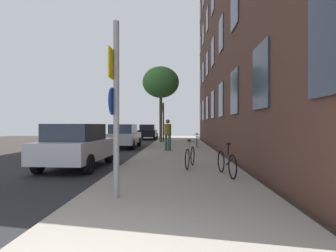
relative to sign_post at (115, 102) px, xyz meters
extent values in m
plane|color=#332D28|center=(-2.22, 11.69, -2.07)|extent=(41.80, 41.80, 0.00)
cube|color=#232326|center=(-4.32, 11.69, -2.07)|extent=(7.00, 38.00, 0.01)
cube|color=gray|center=(1.28, 11.69, -2.01)|extent=(4.20, 38.00, 0.12)
cube|color=#513328|center=(3.88, 11.19, 5.55)|extent=(0.50, 27.00, 15.25)
cube|color=#2D3847|center=(3.60, -1.31, 0.89)|extent=(0.06, 1.42, 1.83)
cube|color=#2D3847|center=(3.60, 2.26, 0.89)|extent=(0.06, 1.42, 1.83)
cube|color=#2D3847|center=(3.60, 5.83, 0.89)|extent=(0.06, 1.42, 1.83)
cube|color=#2D3847|center=(3.60, 9.40, 0.89)|extent=(0.06, 1.42, 1.83)
cube|color=#2D3847|center=(3.60, 12.98, 0.89)|extent=(0.06, 1.42, 1.83)
cube|color=#2D3847|center=(3.60, 16.55, 0.89)|extent=(0.06, 1.42, 1.83)
cube|color=#2D3847|center=(3.60, 20.12, 0.89)|extent=(0.06, 1.42, 1.83)
cube|color=#2D3847|center=(3.60, 23.69, 0.89)|extent=(0.06, 1.42, 1.83)
cube|color=#2D3847|center=(3.60, 5.83, 4.45)|extent=(0.06, 1.42, 1.83)
cube|color=#2D3847|center=(3.60, 9.40, 4.45)|extent=(0.06, 1.42, 1.83)
cube|color=#2D3847|center=(3.60, 12.98, 4.45)|extent=(0.06, 1.42, 1.83)
cube|color=#2D3847|center=(3.60, 16.55, 4.45)|extent=(0.06, 1.42, 1.83)
cube|color=#2D3847|center=(3.60, 20.12, 4.45)|extent=(0.06, 1.42, 1.83)
cube|color=#2D3847|center=(3.60, 23.69, 4.45)|extent=(0.06, 1.42, 1.83)
cube|color=#2D3847|center=(3.60, 16.55, 8.01)|extent=(0.06, 1.42, 1.83)
cube|color=#2D3847|center=(3.60, 20.12, 8.01)|extent=(0.06, 1.42, 1.83)
cube|color=#2D3847|center=(3.60, 23.69, 8.01)|extent=(0.06, 1.42, 1.83)
cube|color=#2D3847|center=(3.60, 23.69, 11.57)|extent=(0.06, 1.42, 1.83)
cylinder|color=gray|center=(0.02, 0.00, -0.16)|extent=(0.12, 0.12, 3.59)
cube|color=yellow|center=(-0.06, 0.00, 0.75)|extent=(0.03, 0.60, 0.60)
cylinder|color=#14339E|center=(-0.06, 0.00, 0.00)|extent=(0.03, 0.56, 0.56)
cylinder|color=black|center=(-0.06, 18.22, -0.24)|extent=(0.12, 0.12, 3.42)
cube|color=black|center=(-0.24, 18.22, 1.02)|extent=(0.20, 0.24, 0.80)
sphere|color=#4B0707|center=(-0.35, 18.22, 1.28)|extent=(0.16, 0.16, 0.16)
sphere|color=#523707|center=(-0.35, 18.22, 1.02)|extent=(0.16, 0.16, 0.16)
sphere|color=green|center=(-0.35, 18.22, 0.76)|extent=(0.16, 0.16, 0.16)
cylinder|color=brown|center=(-0.25, 17.60, 0.14)|extent=(0.25, 0.25, 4.18)
ellipsoid|color=#387533|center=(-0.25, 17.60, 3.16)|extent=(3.11, 3.11, 2.64)
torus|color=black|center=(2.61, 3.03, -1.61)|extent=(0.13, 0.68, 0.68)
torus|color=black|center=(2.75, 1.94, -1.61)|extent=(0.13, 0.68, 0.68)
cylinder|color=black|center=(2.68, 2.48, -1.43)|extent=(0.17, 0.93, 0.04)
cylinder|color=black|center=(2.72, 2.21, -1.51)|extent=(0.12, 0.56, 0.30)
cylinder|color=black|center=(2.70, 2.32, -1.18)|extent=(0.04, 0.04, 0.28)
cube|color=black|center=(2.70, 2.32, -1.02)|extent=(0.10, 0.24, 0.06)
cylinder|color=#4C4C4C|center=(2.61, 3.03, -1.10)|extent=(0.42, 0.08, 0.03)
torus|color=black|center=(1.80, 4.46, -1.61)|extent=(0.19, 0.68, 0.69)
torus|color=black|center=(1.57, 3.48, -1.61)|extent=(0.19, 0.68, 0.69)
cylinder|color=#99999E|center=(1.69, 3.97, -1.42)|extent=(0.23, 0.84, 0.04)
cylinder|color=#99999E|center=(1.63, 3.72, -1.50)|extent=(0.16, 0.51, 0.28)
cylinder|color=#99999E|center=(1.65, 3.82, -1.16)|extent=(0.04, 0.04, 0.28)
cube|color=black|center=(1.65, 3.82, -1.00)|extent=(0.10, 0.24, 0.06)
cylinder|color=#4C4C4C|center=(1.80, 4.46, -1.08)|extent=(0.42, 0.12, 0.03)
torus|color=black|center=(2.53, 13.27, -1.64)|extent=(0.08, 0.64, 0.63)
torus|color=black|center=(2.47, 12.18, -1.64)|extent=(0.08, 0.64, 0.63)
cylinder|color=#194C99|center=(2.50, 12.72, -1.46)|extent=(0.10, 0.93, 0.04)
cylinder|color=#194C99|center=(2.48, 12.45, -1.54)|extent=(0.08, 0.56, 0.30)
cylinder|color=#194C99|center=(2.49, 12.56, -1.22)|extent=(0.04, 0.04, 0.28)
cube|color=black|center=(2.49, 12.56, -1.06)|extent=(0.10, 0.24, 0.06)
cylinder|color=#4C4C4C|center=(2.53, 13.27, -1.14)|extent=(0.42, 0.06, 0.03)
cylinder|color=#33594C|center=(0.56, 9.97, -1.52)|extent=(0.16, 0.16, 0.87)
cylinder|color=#33594C|center=(0.76, 9.97, -1.52)|extent=(0.16, 0.16, 0.87)
cylinder|color=olive|center=(0.66, 9.97, -0.75)|extent=(0.50, 0.50, 0.65)
sphere|color=brown|center=(0.66, 9.97, -0.28)|extent=(0.24, 0.24, 0.24)
cube|color=silver|center=(-2.45, 4.42, -1.39)|extent=(1.97, 3.99, 0.70)
cube|color=#2D3847|center=(-2.45, 4.23, -0.74)|extent=(1.62, 2.25, 0.60)
cylinder|color=black|center=(-3.29, 5.68, -1.74)|extent=(0.22, 0.64, 0.64)
cylinder|color=black|center=(-1.61, 5.68, -1.74)|extent=(0.22, 0.64, 0.64)
cylinder|color=black|center=(-3.29, 3.16, -1.74)|extent=(0.22, 0.64, 0.64)
cylinder|color=black|center=(-1.61, 3.16, -1.74)|extent=(0.22, 0.64, 0.64)
cube|color=#B7B7BC|center=(-2.47, 13.01, -1.39)|extent=(1.86, 4.52, 0.70)
cube|color=#2D3847|center=(-2.47, 12.78, -0.74)|extent=(1.54, 2.54, 0.60)
cylinder|color=black|center=(-3.28, 14.45, -1.74)|extent=(0.22, 0.64, 0.64)
cylinder|color=black|center=(-1.65, 14.45, -1.74)|extent=(0.22, 0.64, 0.64)
cylinder|color=black|center=(-3.28, 11.57, -1.74)|extent=(0.22, 0.64, 0.64)
cylinder|color=black|center=(-1.65, 11.57, -1.74)|extent=(0.22, 0.64, 0.64)
cube|color=black|center=(-2.09, 24.04, -1.39)|extent=(1.97, 4.46, 0.70)
cube|color=#1E232D|center=(-2.09, 23.82, -0.74)|extent=(1.62, 2.51, 0.60)
cylinder|color=black|center=(-2.93, 25.45, -1.74)|extent=(0.22, 0.64, 0.64)
cylinder|color=black|center=(-1.24, 25.45, -1.74)|extent=(0.22, 0.64, 0.64)
cylinder|color=black|center=(-2.93, 22.63, -1.74)|extent=(0.22, 0.64, 0.64)
cylinder|color=black|center=(-1.24, 22.63, -1.74)|extent=(0.22, 0.64, 0.64)
camera|label=1|loc=(1.30, -5.46, -0.47)|focal=28.97mm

